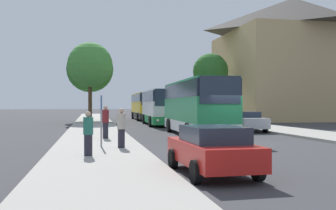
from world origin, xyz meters
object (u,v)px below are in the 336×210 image
Objects in this scene: bus_middle at (160,107)px; pedestrian_walking_back at (106,122)px; bus_rear at (145,106)px; pedestrian_waiting_near at (121,128)px; tree_left_near at (90,69)px; bus_front at (196,107)px; parked_car_right_near at (245,121)px; parked_car_left_curb at (212,149)px; tree_right_near at (211,71)px; parked_car_right_far at (188,115)px; pedestrian_waiting_far at (88,133)px; tree_left_far at (90,65)px; bus_stop_sign at (101,115)px.

bus_middle is 5.69× the size of pedestrian_walking_back.
pedestrian_walking_back is (-6.11, -28.92, -0.76)m from bus_rear.
tree_left_near is (-1.38, 29.71, 5.13)m from pedestrian_waiting_near.
pedestrian_waiting_near is (-5.43, -7.71, -0.87)m from bus_front.
parked_car_right_near is at bearing 34.17° from bus_front.
tree_left_near is (-3.53, 35.89, 5.40)m from parked_car_left_curb.
pedestrian_walking_back is 0.23× the size of tree_right_near.
pedestrian_walking_back is at bearing -152.45° from bus_front.
bus_middle is at bearing 57.31° from parked_car_right_far.
parked_car_left_curb is 0.51× the size of tree_right_near.
pedestrian_waiting_far is (-1.39, -2.40, -0.05)m from pedestrian_waiting_near.
tree_left_far is at bearing -81.61° from pedestrian_waiting_near.
bus_rear is at bearing -78.27° from parked_car_right_near.
parked_car_right_far reaches higher than parked_car_right_near.
parked_car_left_curb is (-3.47, -39.94, -1.09)m from bus_rear.
bus_stop_sign is at bearing 112.18° from parked_car_left_curb.
pedestrian_walking_back is at bearing 29.65° from parked_car_right_near.
tree_left_far is at bearing -50.97° from parked_car_right_near.
pedestrian_waiting_near reaches higher than parked_car_right_far.
parked_car_right_near is at bearing -99.19° from tree_right_near.
pedestrian_waiting_far is 0.19× the size of tree_left_near.
bus_stop_sign is (-6.18, -19.93, -0.22)m from bus_middle.
bus_middle is at bearing -63.70° from parked_car_right_near.
pedestrian_waiting_far is (-11.42, -13.02, 0.18)m from parked_car_right_near.
tree_left_near is (-11.41, 19.10, 5.36)m from parked_car_right_near.
parked_car_right_near is 0.56× the size of tree_left_far.
pedestrian_waiting_near reaches higher than parked_car_right_near.
tree_left_near is 1.04× the size of tree_left_far.
bus_middle is 7.91m from parked_car_right_far.
tree_right_near is at bearing -153.58° from parked_car_right_far.
bus_middle is 16.73m from pedestrian_walking_back.
pedestrian_waiting_far is at bearing 65.14° from pedestrian_waiting_near.
pedestrian_walking_back is at bearing -108.29° from bus_middle.
tree_left_near is 4.57m from tree_left_far.
bus_middle is at bearing 75.26° from pedestrian_walking_back.
bus_middle reaches higher than pedestrian_waiting_far.
bus_stop_sign is (-10.61, -26.41, 0.77)m from parked_car_right_far.
tree_right_near reaches higher than pedestrian_walking_back.
tree_right_near is at bearing 12.96° from tree_left_far.
tree_right_near is at bearing -35.20° from bus_rear.
parked_car_left_curb is at bearing -83.61° from tree_left_far.
bus_rear reaches higher than parked_car_left_curb.
bus_stop_sign is 0.28× the size of tree_right_near.
parked_car_right_far is 31.43m from pedestrian_waiting_far.
pedestrian_waiting_near is at bearing -114.42° from tree_right_near.
bus_rear reaches higher than parked_car_right_near.
pedestrian_waiting_near is 30.19m from tree_left_near.
bus_front is 12.23m from pedestrian_waiting_far.
pedestrian_walking_back is (0.89, 7.25, 0.11)m from pedestrian_waiting_far.
pedestrian_waiting_far is 7.30m from pedestrian_walking_back.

